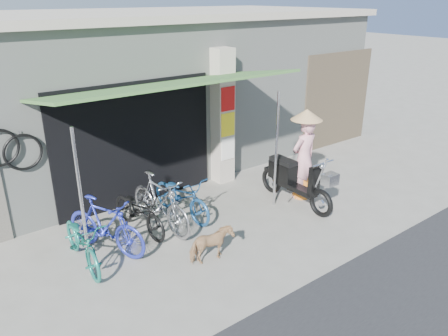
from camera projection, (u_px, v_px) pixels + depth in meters
ground at (266, 233)px, 7.93m from camera, size 80.00×80.00×0.00m
bicycle_shop at (132, 88)px, 11.00m from camera, size 12.30×5.30×3.66m
shop_pillar at (222, 117)px, 9.66m from camera, size 0.42×0.44×3.00m
awning at (171, 87)px, 7.69m from camera, size 4.60×1.88×2.72m
neighbour_right at (337, 99)px, 12.18m from camera, size 2.60×0.06×2.60m
bike_teal at (82, 242)px, 6.85m from camera, size 0.63×1.61×0.83m
bike_blue at (105, 225)px, 7.19m from camera, size 1.09×1.67×0.98m
bike_black at (139, 211)px, 7.85m from camera, size 0.71×1.60×0.81m
bike_silver at (160, 202)px, 7.90m from camera, size 0.65×1.79×1.05m
bike_navy at (182, 196)px, 8.38m from camera, size 0.75×1.68×0.85m
street_dog at (211, 245)px, 6.98m from camera, size 0.74×0.39×0.60m
moped at (294, 180)px, 8.89m from camera, size 0.56×1.97×1.11m
nun at (304, 155)px, 9.01m from camera, size 0.64×0.64×1.91m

